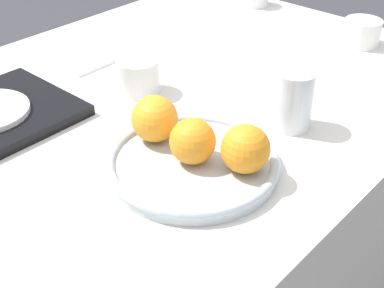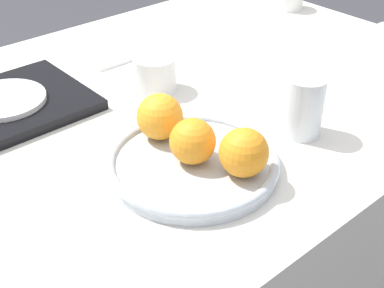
# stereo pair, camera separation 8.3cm
# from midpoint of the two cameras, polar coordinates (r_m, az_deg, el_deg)

# --- Properties ---
(table) EXTENTS (1.58, 0.91, 0.75)m
(table) POSITION_cam_midpoint_polar(r_m,az_deg,el_deg) (1.23, -4.76, -12.40)
(table) COLOR silver
(table) RESTS_ON ground_plane
(fruit_platter) EXTENTS (0.28, 0.28, 0.03)m
(fruit_platter) POSITION_cam_midpoint_polar(r_m,az_deg,el_deg) (0.85, 2.79, -2.16)
(fruit_platter) COLOR #B2BCC6
(fruit_platter) RESTS_ON table
(orange_0) EXTENTS (0.07, 0.07, 0.07)m
(orange_0) POSITION_cam_midpoint_polar(r_m,az_deg,el_deg) (0.83, 2.87, 0.16)
(orange_0) COLOR orange
(orange_0) RESTS_ON fruit_platter
(orange_1) EXTENTS (0.08, 0.08, 0.08)m
(orange_1) POSITION_cam_midpoint_polar(r_m,az_deg,el_deg) (0.89, -0.78, 2.85)
(orange_1) COLOR orange
(orange_1) RESTS_ON fruit_platter
(orange_2) EXTENTS (0.08, 0.08, 0.08)m
(orange_2) POSITION_cam_midpoint_polar(r_m,az_deg,el_deg) (0.81, 8.48, -1.00)
(orange_2) COLOR orange
(orange_2) RESTS_ON fruit_platter
(water_glass) EXTENTS (0.07, 0.07, 0.11)m
(water_glass) POSITION_cam_midpoint_polar(r_m,az_deg,el_deg) (0.95, 14.27, 3.87)
(water_glass) COLOR silver
(water_glass) RESTS_ON table
(serving_tray) EXTENTS (0.30, 0.24, 0.02)m
(serving_tray) POSITION_cam_midpoint_polar(r_m,az_deg,el_deg) (1.06, -17.22, 3.77)
(serving_tray) COLOR black
(serving_tray) RESTS_ON table
(side_plate) EXTENTS (0.16, 0.16, 0.01)m
(side_plate) POSITION_cam_midpoint_polar(r_m,az_deg,el_deg) (1.05, -17.35, 4.47)
(side_plate) COLOR white
(side_plate) RESTS_ON serving_tray
(cup_2) EXTENTS (0.09, 0.09, 0.07)m
(cup_2) POSITION_cam_midpoint_polar(r_m,az_deg,el_deg) (1.08, -1.78, 7.45)
(cup_2) COLOR white
(cup_2) RESTS_ON table
(napkin) EXTENTS (0.14, 0.11, 0.01)m
(napkin) POSITION_cam_midpoint_polar(r_m,az_deg,el_deg) (1.25, -6.49, 9.46)
(napkin) COLOR white
(napkin) RESTS_ON table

